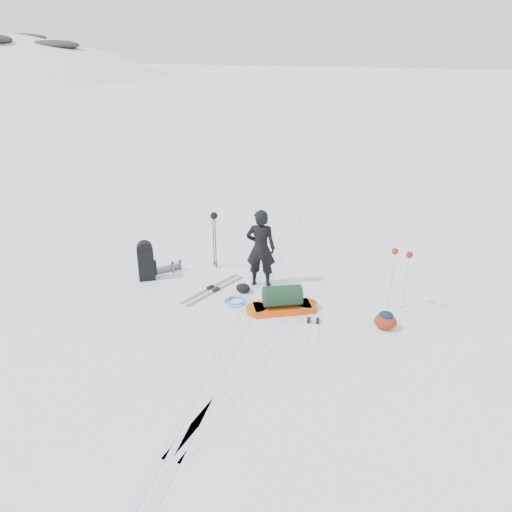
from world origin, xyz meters
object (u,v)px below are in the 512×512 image
object	(u,v)px
expedition_rucksack	(149,261)
ski_poles_black	(214,223)
pulk_sled	(282,302)
skier	(261,248)

from	to	relation	value
expedition_rucksack	ski_poles_black	size ratio (longest dim) A/B	0.70
pulk_sled	expedition_rucksack	distance (m)	3.48
skier	ski_poles_black	size ratio (longest dim) A/B	1.26
skier	pulk_sled	world-z (taller)	skier
pulk_sled	skier	bearing A→B (deg)	100.96
pulk_sled	expedition_rucksack	size ratio (longest dim) A/B	1.52
pulk_sled	ski_poles_black	world-z (taller)	ski_poles_black
expedition_rucksack	ski_poles_black	xyz separation A→B (m)	(1.26, 1.06, 0.75)
skier	expedition_rucksack	size ratio (longest dim) A/B	1.80
expedition_rucksack	skier	bearing A→B (deg)	-21.86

